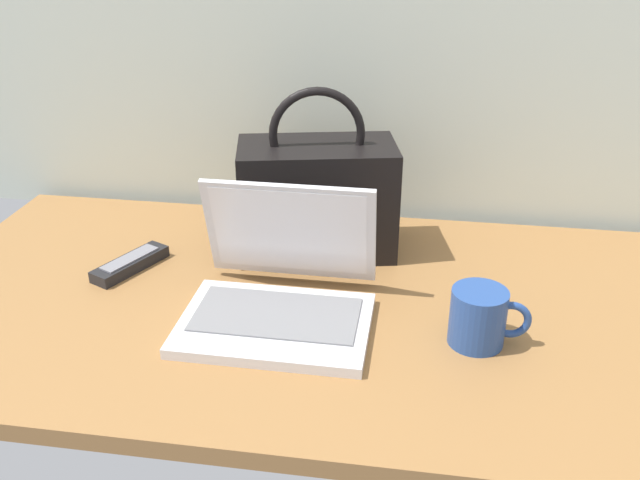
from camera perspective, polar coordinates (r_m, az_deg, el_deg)
desk at (r=1.22m, az=2.79°, el=-5.89°), size 1.60×0.76×0.03m
laptop at (r=1.16m, az=-3.30°, el=-4.22°), size 0.31×0.28×0.21m
coffee_mug at (r=1.11m, az=13.07°, el=-6.19°), size 0.13×0.09×0.09m
remote_control_near at (r=1.36m, az=-15.40°, el=-1.88°), size 0.11×0.16×0.02m
handbag at (r=1.34m, az=-0.23°, el=3.65°), size 0.33×0.22×0.33m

